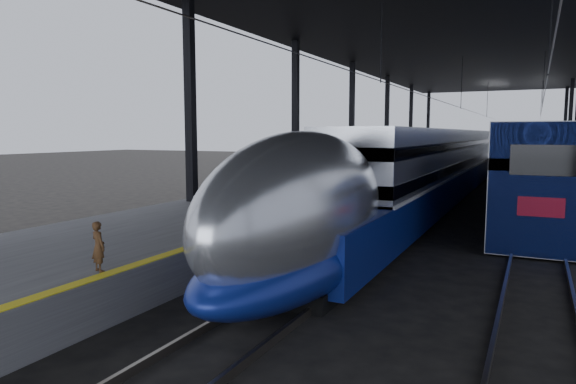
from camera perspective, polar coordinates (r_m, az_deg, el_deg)
The scene contains 8 objects.
ground at distance 14.33m, azimuth -3.56°, elevation -8.70°, with size 160.00×160.00×0.00m, color black.
platform at distance 33.81m, azimuth 7.96°, elevation 0.93°, with size 6.00×80.00×1.00m, color #4C4C4F.
yellow_strip at distance 33.02m, azimuth 12.60°, elevation 1.58°, with size 0.30×80.00×0.01m, color yellow.
rails at distance 32.33m, azimuth 21.56°, elevation -0.47°, with size 6.52×80.00×0.16m.
canopy at distance 32.85m, azimuth 17.55°, elevation 15.61°, with size 18.00×75.00×9.47m.
tgv_train at distance 38.58m, azimuth 18.67°, elevation 3.35°, with size 2.76×65.20×3.96m.
second_train at distance 43.89m, azimuth 26.12°, elevation 3.68°, with size 2.99×56.05×4.12m.
child at distance 10.99m, azimuth -20.32°, elevation -5.71°, with size 0.37×0.24×1.02m, color #452B17.
Camera 1 is at (6.80, -12.04, 3.76)m, focal length 32.00 mm.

